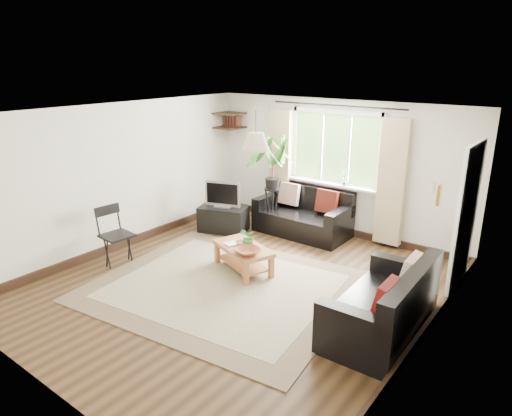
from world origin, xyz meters
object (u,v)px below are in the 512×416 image
Objects in this scene: coffee_table at (243,258)px; tv_stand at (223,219)px; sofa_back at (302,213)px; folding_chair at (117,237)px; sofa_right at (381,300)px; palm_stand at (272,185)px.

tv_stand is (-1.35, 1.10, 0.03)m from coffee_table.
tv_stand is (-1.24, -0.75, -0.16)m from sofa_back.
tv_stand is at bearing -4.31° from folding_chair.
tv_stand is (-3.62, 1.39, -0.17)m from sofa_right.
folding_chair reaches higher than sofa_back.
coffee_table is at bearing -68.66° from palm_stand.
folding_chair reaches higher than sofa_right.
folding_chair is at bearing -111.27° from palm_stand.
coffee_table is 1.12× the size of tv_stand.
folding_chair is at bearing -149.82° from coffee_table.
sofa_right is at bearing -7.25° from coffee_table.
folding_chair is (-1.03, -2.66, -0.42)m from palm_stand.
palm_stand is at bearing -16.42° from folding_chair.
sofa_back is at bearing -133.10° from sofa_right.
palm_stand is at bearing 111.34° from coffee_table.
sofa_back is at bearing -24.32° from folding_chair.
sofa_back is 0.96× the size of palm_stand.
coffee_table is 0.55× the size of palm_stand.
tv_stand is at bearing -140.56° from palm_stand.
sofa_right reaches higher than tv_stand.
palm_stand is (-0.55, -0.17, 0.48)m from sofa_back.
sofa_right is at bearing -39.92° from tv_stand.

